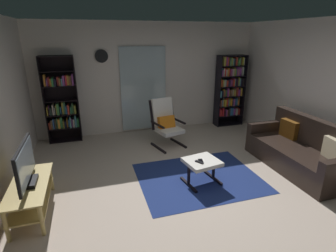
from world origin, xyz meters
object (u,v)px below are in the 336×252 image
(television, at_px, (26,166))
(bookshelf_near_tv, at_px, (62,102))
(tv_stand, at_px, (31,193))
(bookshelf_near_sofa, at_px, (229,88))
(tv_remote, at_px, (199,162))
(cell_phone, at_px, (201,161))
(wall_clock, at_px, (101,56))
(leather_sofa, at_px, (300,152))
(lounge_armchair, at_px, (166,122))
(ottoman, at_px, (202,164))

(television, distance_m, bookshelf_near_tv, 2.67)
(tv_stand, xyz_separation_m, television, (0.00, -0.02, 0.41))
(bookshelf_near_sofa, height_order, tv_remote, bookshelf_near_sofa)
(cell_phone, xyz_separation_m, wall_clock, (-1.24, 2.76, 1.44))
(bookshelf_near_tv, distance_m, leather_sofa, 4.93)
(bookshelf_near_tv, relative_size, bookshelf_near_sofa, 1.04)
(leather_sofa, xyz_separation_m, lounge_armchair, (-2.01, 1.72, 0.22))
(tv_stand, xyz_separation_m, bookshelf_near_sofa, (4.38, 2.56, 0.69))
(tv_stand, bearing_deg, television, -83.35)
(bookshelf_near_sofa, relative_size, lounge_armchair, 1.78)
(bookshelf_near_tv, height_order, tv_remote, bookshelf_near_tv)
(bookshelf_near_sofa, bearing_deg, wall_clock, 176.73)
(tv_stand, height_order, tv_remote, tv_stand)
(lounge_armchair, relative_size, wall_clock, 3.53)
(tv_remote, bearing_deg, cell_phone, 8.35)
(ottoman, height_order, wall_clock, wall_clock)
(leather_sofa, xyz_separation_m, cell_phone, (-1.94, 0.01, 0.09))
(television, xyz_separation_m, wall_clock, (1.22, 2.76, 1.15))
(lounge_armchair, height_order, wall_clock, wall_clock)
(bookshelf_near_sofa, distance_m, cell_phone, 3.27)
(wall_clock, bearing_deg, tv_remote, -66.70)
(tv_remote, distance_m, cell_phone, 0.05)
(television, distance_m, cell_phone, 2.48)
(leather_sofa, xyz_separation_m, ottoman, (-1.90, 0.04, 0.02))
(leather_sofa, height_order, cell_phone, leather_sofa)
(tv_stand, height_order, television, television)
(bookshelf_near_sofa, xyz_separation_m, tv_remote, (-1.96, -2.61, -0.57))
(leather_sofa, relative_size, tv_remote, 13.40)
(bookshelf_near_tv, xyz_separation_m, bookshelf_near_sofa, (4.10, -0.06, 0.09))
(ottoman, relative_size, wall_clock, 2.04)
(wall_clock, bearing_deg, bookshelf_near_sofa, -3.27)
(television, relative_size, lounge_armchair, 0.88)
(tv_remote, height_order, cell_phone, tv_remote)
(ottoman, distance_m, wall_clock, 3.37)
(tv_stand, xyz_separation_m, lounge_armchair, (2.39, 1.69, 0.24))
(bookshelf_near_sofa, height_order, wall_clock, wall_clock)
(ottoman, xyz_separation_m, wall_clock, (-1.28, 2.73, 1.52))
(bookshelf_near_tv, height_order, lounge_armchair, bookshelf_near_tv)
(tv_remote, bearing_deg, ottoman, 8.97)
(wall_clock, bearing_deg, bookshelf_near_tv, -172.69)
(television, relative_size, tv_remote, 6.26)
(ottoman, relative_size, cell_phone, 4.23)
(tv_stand, distance_m, television, 0.41)
(tv_stand, height_order, bookshelf_near_tv, bookshelf_near_tv)
(television, relative_size, ottoman, 1.52)
(television, bearing_deg, bookshelf_near_tv, 83.98)
(television, relative_size, bookshelf_near_tv, 0.48)
(bookshelf_near_tv, height_order, bookshelf_near_sofa, bookshelf_near_tv)
(tv_stand, height_order, wall_clock, wall_clock)
(lounge_armchair, relative_size, tv_remote, 7.10)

